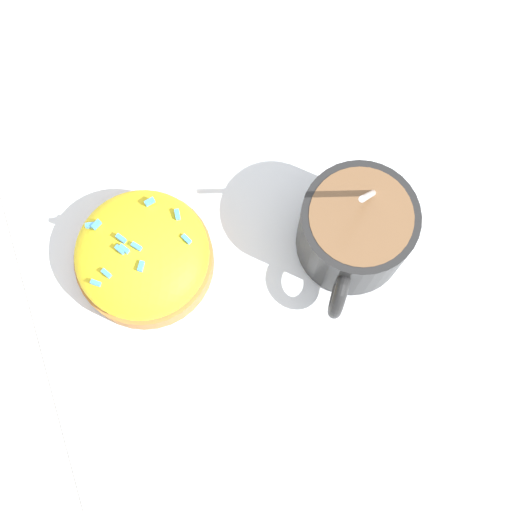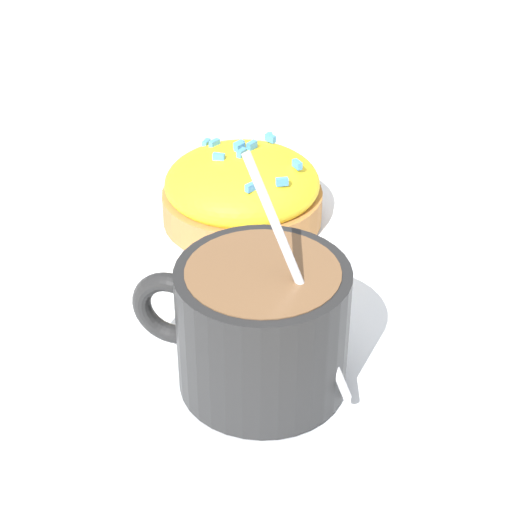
% 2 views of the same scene
% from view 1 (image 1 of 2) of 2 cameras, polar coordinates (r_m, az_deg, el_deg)
% --- Properties ---
extents(ground_plane, '(3.00, 3.00, 0.00)m').
position_cam_1_polar(ground_plane, '(0.53, -0.63, 0.87)').
color(ground_plane, silver).
extents(paper_napkin, '(0.37, 0.35, 0.00)m').
position_cam_1_polar(paper_napkin, '(0.53, -0.63, 0.92)').
color(paper_napkin, white).
rests_on(paper_napkin, ground_plane).
extents(coffee_cup, '(0.08, 0.10, 0.12)m').
position_cam_1_polar(coffee_cup, '(0.50, 7.94, 2.00)').
color(coffee_cup, black).
rests_on(coffee_cup, paper_napkin).
extents(frosted_pastry, '(0.10, 0.10, 0.05)m').
position_cam_1_polar(frosted_pastry, '(0.51, -9.10, 0.49)').
color(frosted_pastry, '#B2753D').
rests_on(frosted_pastry, paper_napkin).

